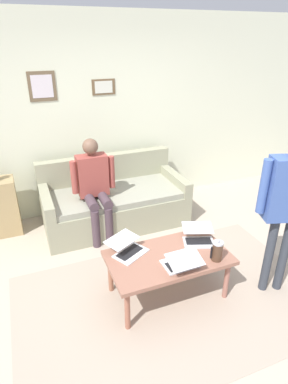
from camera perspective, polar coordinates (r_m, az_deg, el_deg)
The scene contains 11 objects.
ground_plane at distance 3.50m, azimuth 5.66°, elevation -17.20°, with size 7.68×7.68×0.00m, color #B4A28F.
area_rug at distance 3.41m, azimuth 4.85°, elevation -18.42°, with size 3.00×1.88×0.01m, color tan.
back_wall at distance 4.72m, azimuth -6.17°, elevation 13.14°, with size 7.04×0.11×2.70m.
couch at distance 4.50m, azimuth -5.36°, elevation -1.74°, with size 1.91×0.92×0.88m.
coffee_table at distance 3.20m, azimuth 4.33°, elevation -11.89°, with size 1.17×0.66×0.47m.
laptop_left at distance 3.39m, azimuth 9.58°, elevation -7.87°, with size 0.40×0.41×0.13m.
laptop_center at distance 3.19m, azimuth -2.91°, elevation -9.93°, with size 0.44×0.44×0.13m.
laptop_right at distance 3.03m, azimuth 6.64°, elevation -12.23°, with size 0.32×0.31×0.15m.
french_press at distance 3.13m, azimuth 12.81°, elevation -10.11°, with size 0.12×0.10×0.23m.
side_shelf at distance 4.57m, azimuth -23.94°, elevation -2.50°, with size 0.42×0.32×0.76m.
person_seated at distance 4.05m, azimuth -8.75°, elevation 1.47°, with size 0.55×0.51×1.28m.
Camera 1 is at (1.25, 2.23, 2.38)m, focal length 30.17 mm.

